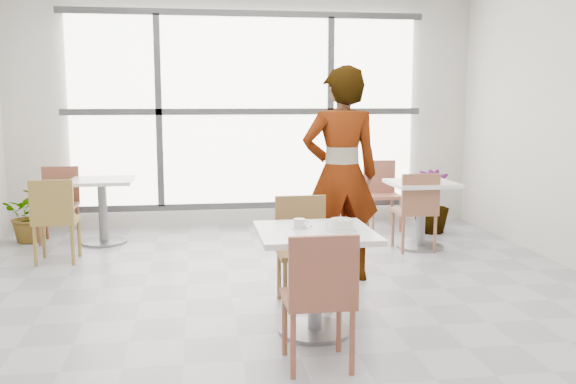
{
  "coord_description": "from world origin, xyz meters",
  "views": [
    {
      "loc": [
        -0.64,
        -4.68,
        1.65
      ],
      "look_at": [
        0.0,
        -0.3,
        1.0
      ],
      "focal_mm": 39.18,
      "sensor_mm": 36.0,
      "label": 1
    }
  ],
  "objects": [
    {
      "name": "floor",
      "position": [
        0.0,
        0.0,
        0.0
      ],
      "size": [
        7.0,
        7.0,
        0.0
      ],
      "primitive_type": "plane",
      "color": "#9E9EA5",
      "rests_on": "ground"
    },
    {
      "name": "wall_back",
      "position": [
        0.0,
        3.5,
        1.5
      ],
      "size": [
        6.0,
        0.0,
        6.0
      ],
      "primitive_type": "plane",
      "rotation": [
        1.57,
        0.0,
        0.0
      ],
      "color": "silver",
      "rests_on": "ground"
    },
    {
      "name": "wall_front",
      "position": [
        0.0,
        -3.5,
        1.5
      ],
      "size": [
        6.0,
        0.0,
        6.0
      ],
      "primitive_type": "plane",
      "rotation": [
        -1.57,
        0.0,
        0.0
      ],
      "color": "silver",
      "rests_on": "ground"
    },
    {
      "name": "window",
      "position": [
        0.0,
        3.44,
        1.5
      ],
      "size": [
        4.6,
        0.07,
        2.52
      ],
      "color": "white",
      "rests_on": "ground"
    },
    {
      "name": "main_table",
      "position": [
        0.17,
        -0.45,
        0.52
      ],
      "size": [
        0.8,
        0.8,
        0.75
      ],
      "color": "white",
      "rests_on": "ground"
    },
    {
      "name": "chair_near",
      "position": [
        0.08,
        -1.07,
        0.5
      ],
      "size": [
        0.42,
        0.42,
        0.87
      ],
      "rotation": [
        0.0,
        0.0,
        3.14
      ],
      "color": "#99533E",
      "rests_on": "ground"
    },
    {
      "name": "chair_far",
      "position": [
        0.2,
        0.25,
        0.5
      ],
      "size": [
        0.42,
        0.42,
        0.87
      ],
      "color": "brown",
      "rests_on": "ground"
    },
    {
      "name": "oatmeal_bowl",
      "position": [
        0.35,
        -0.5,
        0.79
      ],
      "size": [
        0.21,
        0.21,
        0.09
      ],
      "color": "white",
      "rests_on": "main_table"
    },
    {
      "name": "coffee_cup",
      "position": [
        0.07,
        -0.38,
        0.78
      ],
      "size": [
        0.16,
        0.13,
        0.07
      ],
      "color": "silver",
      "rests_on": "main_table"
    },
    {
      "name": "person",
      "position": [
        0.65,
        0.85,
        0.98
      ],
      "size": [
        0.72,
        0.48,
        1.95
      ],
      "primitive_type": "imported",
      "rotation": [
        0.0,
        0.0,
        3.16
      ],
      "color": "black",
      "rests_on": "ground"
    },
    {
      "name": "bg_table_left",
      "position": [
        -1.73,
        2.68,
        0.49
      ],
      "size": [
        0.7,
        0.7,
        0.75
      ],
      "color": "silver",
      "rests_on": "ground"
    },
    {
      "name": "bg_table_right",
      "position": [
        1.83,
        1.94,
        0.49
      ],
      "size": [
        0.7,
        0.7,
        0.75
      ],
      "color": "white",
      "rests_on": "ground"
    },
    {
      "name": "bg_chair_left_near",
      "position": [
        -2.07,
        1.81,
        0.5
      ],
      "size": [
        0.42,
        0.42,
        0.87
      ],
      "rotation": [
        0.0,
        0.0,
        3.14
      ],
      "color": "olive",
      "rests_on": "ground"
    },
    {
      "name": "bg_chair_left_far",
      "position": [
        -2.25,
        2.91,
        0.5
      ],
      "size": [
        0.42,
        0.42,
        0.87
      ],
      "color": "brown",
      "rests_on": "ground"
    },
    {
      "name": "bg_chair_right_near",
      "position": [
        1.72,
        1.78,
        0.5
      ],
      "size": [
        0.42,
        0.42,
        0.87
      ],
      "rotation": [
        0.0,
        0.0,
        3.14
      ],
      "color": "#955E41",
      "rests_on": "ground"
    },
    {
      "name": "bg_chair_right_far",
      "position": [
        1.71,
        3.09,
        0.5
      ],
      "size": [
        0.42,
        0.42,
        0.87
      ],
      "color": "#9E5D48",
      "rests_on": "ground"
    },
    {
      "name": "plant_left",
      "position": [
        -2.57,
        2.89,
        0.32
      ],
      "size": [
        0.67,
        0.6,
        0.65
      ],
      "primitive_type": "imported",
      "rotation": [
        0.0,
        0.0,
        0.19
      ],
      "color": "#5F8D50",
      "rests_on": "ground"
    },
    {
      "name": "plant_right",
      "position": [
        2.25,
        2.71,
        0.39
      ],
      "size": [
        0.52,
        0.52,
        0.78
      ],
      "primitive_type": "imported",
      "rotation": [
        0.0,
        0.0,
        -0.21
      ],
      "color": "#65894D",
      "rests_on": "ground"
    }
  ]
}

